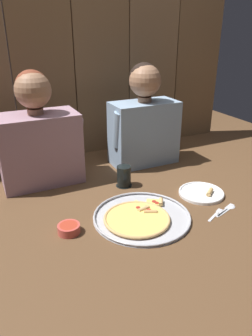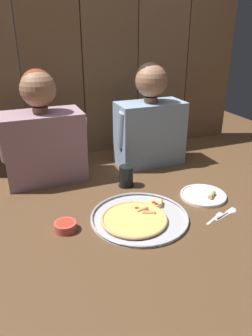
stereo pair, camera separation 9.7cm
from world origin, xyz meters
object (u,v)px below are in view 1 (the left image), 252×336
object	(u,v)px
dipping_bowl	(69,228)
diner_right	(144,120)
drinking_glass	(124,176)
pizza_tray	(140,217)
dinner_plate	(202,193)
diner_left	(38,137)

from	to	relation	value
dipping_bowl	diner_right	bearing A→B (deg)	39.73
dipping_bowl	drinking_glass	bearing A→B (deg)	36.49
pizza_tray	dinner_plate	distance (m)	0.39
dinner_plate	dipping_bowl	bearing A→B (deg)	-177.93
dipping_bowl	diner_left	bearing A→B (deg)	88.85
dinner_plate	diner_right	size ratio (longest dim) A/B	0.38
drinking_glass	dipping_bowl	world-z (taller)	drinking_glass
pizza_tray	dinner_plate	size ratio (longest dim) A/B	1.91
dinner_plate	diner_right	xyz separation A→B (m)	(-0.06, 0.51, 0.26)
diner_right	dinner_plate	bearing A→B (deg)	-82.87
pizza_tray	drinking_glass	distance (m)	0.34
dinner_plate	diner_right	bearing A→B (deg)	97.13
dipping_bowl	pizza_tray	bearing A→B (deg)	-6.64
drinking_glass	pizza_tray	bearing A→B (deg)	-102.99
drinking_glass	diner_left	size ratio (longest dim) A/B	0.19
dipping_bowl	diner_right	world-z (taller)	diner_right
pizza_tray	diner_right	world-z (taller)	diner_right
diner_left	dipping_bowl	bearing A→B (deg)	-91.15
pizza_tray	dipping_bowl	bearing A→B (deg)	173.36
diner_left	pizza_tray	bearing A→B (deg)	-61.90
drinking_glass	diner_left	bearing A→B (deg)	147.18
dipping_bowl	diner_left	size ratio (longest dim) A/B	0.16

